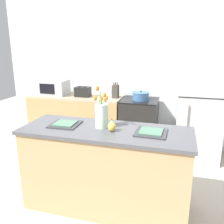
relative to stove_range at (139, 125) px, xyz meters
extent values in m
plane|color=beige|center=(-0.10, -1.60, -0.45)|extent=(10.00, 10.00, 0.00)
cube|color=silver|center=(-0.10, 0.40, 0.90)|extent=(5.20, 0.08, 2.70)
cube|color=tan|center=(-0.10, -1.60, -0.01)|extent=(1.76, 0.62, 0.89)
cube|color=#4C4C51|center=(-0.10, -1.60, 0.46)|extent=(1.80, 0.66, 0.03)
cube|color=tan|center=(-1.16, 0.00, -0.01)|extent=(1.68, 0.60, 0.88)
cube|color=tan|center=(-1.16, 0.00, 0.44)|extent=(1.68, 0.60, 0.03)
cube|color=black|center=(0.00, 0.00, -0.01)|extent=(0.60, 0.60, 0.88)
cube|color=black|center=(0.00, 0.00, 0.44)|extent=(0.60, 0.60, 0.02)
cube|color=black|center=(0.00, -0.30, -0.05)|extent=(0.42, 0.01, 0.29)
cube|color=#B7BABC|center=(0.95, 0.00, 0.40)|extent=(0.68, 0.64, 1.70)
cube|color=black|center=(0.95, -0.32, 0.60)|extent=(0.67, 0.01, 0.01)
cylinder|color=#B2B5B7|center=(0.76, -0.34, 0.13)|extent=(0.02, 0.02, 0.74)
cylinder|color=silver|center=(-0.16, -1.55, 0.60)|extent=(0.14, 0.14, 0.26)
cylinder|color=#569E4C|center=(-0.13, -1.55, 0.66)|extent=(0.06, 0.02, 0.24)
ellipsoid|color=orange|center=(-0.11, -1.54, 0.80)|extent=(0.03, 0.03, 0.05)
cylinder|color=#569E4C|center=(-0.15, -1.54, 0.65)|extent=(0.04, 0.10, 0.20)
ellipsoid|color=orange|center=(-0.13, -1.49, 0.77)|extent=(0.03, 0.03, 0.05)
cylinder|color=#569E4C|center=(-0.17, -1.52, 0.65)|extent=(0.02, 0.04, 0.22)
ellipsoid|color=orange|center=(-0.18, -1.50, 0.78)|extent=(0.04, 0.04, 0.06)
cylinder|color=#569E4C|center=(-0.19, -1.55, 0.71)|extent=(0.04, 0.02, 0.34)
ellipsoid|color=orange|center=(-0.20, -1.54, 0.90)|extent=(0.04, 0.04, 0.06)
cylinder|color=#569E4C|center=(-0.18, -1.58, 0.67)|extent=(0.06, 0.07, 0.24)
ellipsoid|color=orange|center=(-0.21, -1.61, 0.80)|extent=(0.04, 0.04, 0.06)
cylinder|color=#569E4C|center=(-0.14, -1.57, 0.69)|extent=(0.07, 0.09, 0.28)
ellipsoid|color=orange|center=(-0.11, -1.61, 0.84)|extent=(0.03, 0.03, 0.05)
ellipsoid|color=#E5CC4C|center=(-0.02, -1.64, 0.52)|extent=(0.08, 0.08, 0.10)
cone|color=#E5CC4C|center=(-0.02, -1.64, 0.58)|extent=(0.05, 0.05, 0.04)
cylinder|color=brown|center=(-0.02, -1.64, 0.60)|extent=(0.01, 0.01, 0.02)
cube|color=#333338|center=(-0.57, -1.58, 0.48)|extent=(0.32, 0.32, 0.01)
cube|color=#477056|center=(-0.57, -1.58, 0.49)|extent=(0.23, 0.23, 0.01)
cube|color=#333338|center=(0.37, -1.58, 0.48)|extent=(0.32, 0.32, 0.01)
cube|color=#477056|center=(0.37, -1.58, 0.49)|extent=(0.23, 0.23, 0.01)
cube|color=black|center=(-1.01, -0.02, 0.54)|extent=(0.26, 0.18, 0.17)
cube|color=black|center=(-1.05, -0.02, 0.62)|extent=(0.05, 0.11, 0.01)
cube|color=black|center=(-0.96, -0.02, 0.62)|extent=(0.05, 0.11, 0.01)
cube|color=black|center=(-1.15, -0.02, 0.56)|extent=(0.02, 0.02, 0.02)
cylinder|color=#386093|center=(0.02, -0.03, 0.51)|extent=(0.27, 0.27, 0.12)
cylinder|color=#386093|center=(0.02, -0.03, 0.58)|extent=(0.28, 0.28, 0.01)
sphere|color=black|center=(0.02, -0.03, 0.60)|extent=(0.02, 0.02, 0.02)
cube|color=#B7BABC|center=(-1.58, 0.00, 0.59)|extent=(0.48, 0.36, 0.27)
cube|color=black|center=(-1.62, -0.18, 0.59)|extent=(0.29, 0.01, 0.18)
cube|color=#3D3833|center=(-0.43, 0.04, 0.56)|extent=(0.10, 0.14, 0.22)
cylinder|color=black|center=(-0.46, 0.04, 0.70)|extent=(0.01, 0.01, 0.05)
cylinder|color=black|center=(-0.43, 0.04, 0.70)|extent=(0.01, 0.01, 0.05)
cylinder|color=black|center=(-0.40, 0.04, 0.70)|extent=(0.01, 0.01, 0.05)
camera|label=1|loc=(0.60, -3.84, 1.32)|focal=38.00mm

